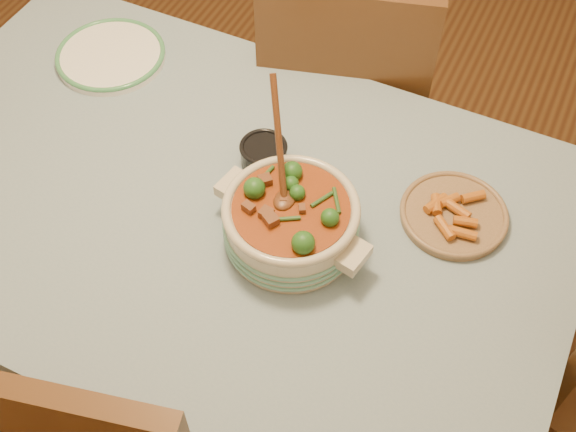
# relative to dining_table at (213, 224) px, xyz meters

# --- Properties ---
(floor) EXTENTS (4.50, 4.50, 0.00)m
(floor) POSITION_rel_dining_table_xyz_m (0.00, 0.00, -0.66)
(floor) COLOR #3F2212
(floor) RESTS_ON ground
(dining_table) EXTENTS (1.68, 1.08, 0.76)m
(dining_table) POSITION_rel_dining_table_xyz_m (0.00, 0.00, 0.00)
(dining_table) COLOR brown
(dining_table) RESTS_ON floor
(stew_casserole) EXTENTS (0.38, 0.34, 0.35)m
(stew_casserole) POSITION_rel_dining_table_xyz_m (0.22, -0.02, 0.17)
(stew_casserole) COLOR beige
(stew_casserole) RESTS_ON dining_table
(white_plate) EXTENTS (0.38, 0.38, 0.03)m
(white_plate) POSITION_rel_dining_table_xyz_m (-0.48, 0.31, 0.11)
(white_plate) COLOR white
(white_plate) RESTS_ON dining_table
(condiment_bowl) EXTENTS (0.12, 0.12, 0.06)m
(condiment_bowl) POSITION_rel_dining_table_xyz_m (0.06, 0.16, 0.13)
(condiment_bowl) COLOR black
(condiment_bowl) RESTS_ON dining_table
(fried_plate) EXTENTS (0.30, 0.30, 0.04)m
(fried_plate) POSITION_rel_dining_table_xyz_m (0.53, 0.20, 0.11)
(fried_plate) COLOR #946F52
(fried_plate) RESTS_ON dining_table
(chair_far) EXTENTS (0.58, 0.58, 1.01)m
(chair_far) POSITION_rel_dining_table_xyz_m (0.08, 0.66, -0.09)
(chair_far) COLOR #543019
(chair_far) RESTS_ON floor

